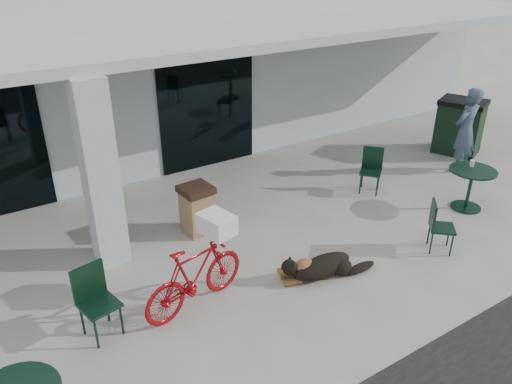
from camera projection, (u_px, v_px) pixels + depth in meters
ground at (260, 300)px, 7.52m from camera, size 80.00×80.00×0.00m
building at (81, 54)px, 12.91m from camera, size 22.00×7.00×4.50m
storefront_glass_right at (208, 111)px, 11.53m from camera, size 2.40×0.06×2.70m
column at (100, 175)px, 7.83m from camera, size 0.50×0.50×3.12m
overhang at (149, 45)px, 8.79m from camera, size 22.00×2.80×0.18m
bicycle at (195, 276)px, 7.17m from camera, size 1.83×0.88×1.06m
laundry_basket at (217, 224)px, 7.16m from camera, size 0.48×0.58×0.30m
dog at (323, 265)px, 7.98m from camera, size 1.31×0.73×0.41m
cafe_chair_near at (99, 304)px, 6.64m from camera, size 0.56×0.60×1.03m
cafe_table_far at (469, 189)px, 9.95m from camera, size 1.10×1.10×0.85m
cafe_chair_far_a at (442, 227)px, 8.55m from camera, size 0.61×0.61×0.91m
cafe_chair_far_b at (371, 171)px, 10.59m from camera, size 0.64×0.64×0.96m
person at (465, 131)px, 11.39m from camera, size 0.78×0.56×1.97m
cup_on_table at (472, 163)px, 9.89m from camera, size 0.11×0.11×0.12m
trash_receptacle at (197, 209)px, 9.11m from camera, size 0.59×0.59×0.93m
wheeled_bin at (459, 127)px, 12.55m from camera, size 1.20×1.32×1.37m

